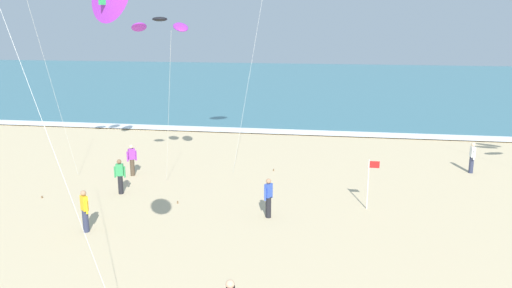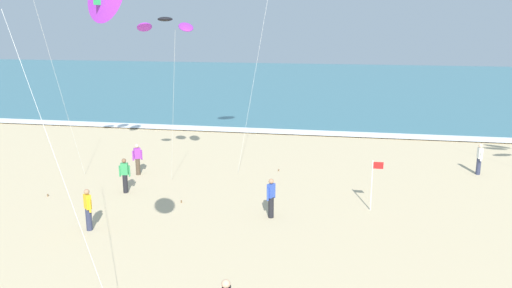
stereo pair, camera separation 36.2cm
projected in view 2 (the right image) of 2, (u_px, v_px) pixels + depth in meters
name	position (u px, v px, depth m)	size (l,w,h in m)	color
ocean_water	(337.00, 84.00, 63.22)	(160.00, 60.00, 0.08)	teal
shoreline_foam	(323.00, 133.00, 34.83)	(160.00, 1.61, 0.01)	white
kite_arc_charcoal_low	(165.00, 25.00, 22.92)	(2.89, 4.00, 7.70)	purple
bystander_white_top	(479.00, 159.00, 25.45)	(0.22, 0.50, 1.59)	#2D334C
bystander_blue_top	(271.00, 198.00, 19.81)	(0.31, 0.45, 1.59)	black
bystander_yellow_top	(88.00, 209.00, 18.60)	(0.40, 0.35, 1.59)	#2D334C
bystander_purple_top	(138.00, 159.00, 25.42)	(0.42, 0.34, 1.59)	#4C3D2D
bystander_green_top	(125.00, 175.00, 22.73)	(0.49, 0.24, 1.59)	black
lifeguard_flag	(373.00, 180.00, 20.50)	(0.45, 0.05, 2.10)	silver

